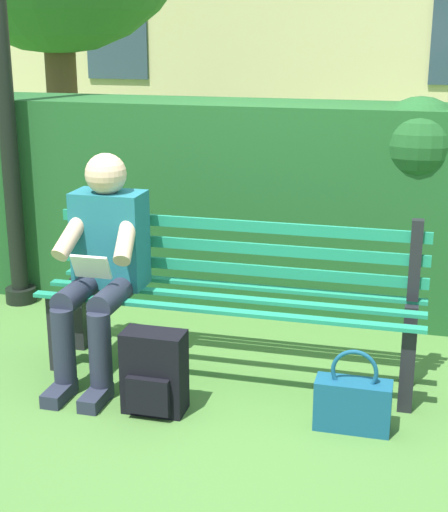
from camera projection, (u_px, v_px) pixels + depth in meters
ground at (229, 376)px, 4.17m from camera, size 60.00×60.00×0.00m
park_bench at (232, 291)px, 4.10m from camera, size 2.03×0.46×0.89m
person_seated at (102, 261)px, 4.05m from camera, size 0.44×0.73×1.19m
hedge_backdrop at (207, 199)px, 5.15m from camera, size 4.59×0.66×1.43m
backpack at (154, 373)px, 3.74m from camera, size 0.30×0.24×0.42m
handbag at (353, 403)px, 3.59m from camera, size 0.35×0.14×0.40m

